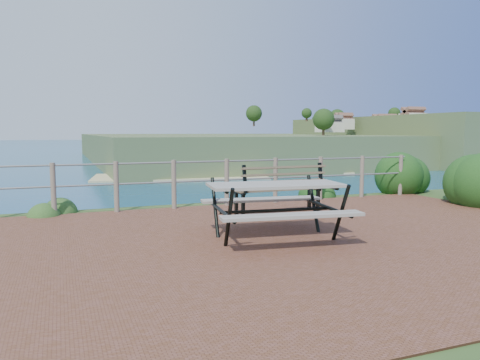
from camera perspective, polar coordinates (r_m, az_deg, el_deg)
name	(u,v)px	position (r m, az deg, el deg)	size (l,w,h in m)	color
ground	(302,240)	(7.06, 7.60, -7.22)	(10.00, 7.00, 0.12)	brown
ocean	(67,135)	(206.05, -20.33, 5.14)	(1200.00, 1200.00, 0.00)	#167184
safety_railing	(227,180)	(9.99, -1.63, 0.04)	(9.40, 0.10, 1.00)	#6B5B4C
distant_bay	(402,137)	(273.22, 19.12, 4.97)	(290.00, 232.36, 24.00)	#425329
picnic_table	(275,205)	(6.91, 4.33, -3.04)	(2.03, 1.68, 0.82)	gray
park_bench	(278,181)	(9.02, 4.66, -0.15)	(1.75, 0.49, 0.98)	brown
shrub_right_front	(478,203)	(11.71, 27.06, -2.56)	(1.36, 1.36, 1.93)	#163C12
shrub_right_edge	(410,193)	(12.98, 19.99, -1.50)	(1.25, 1.25, 1.78)	#163C12
shrub_lip_west	(56,214)	(9.75, -21.51, -3.92)	(0.74, 0.74, 0.47)	#274A1C
shrub_lip_east	(314,196)	(11.71, 8.97, -1.98)	(0.78, 0.78, 0.52)	#163C12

